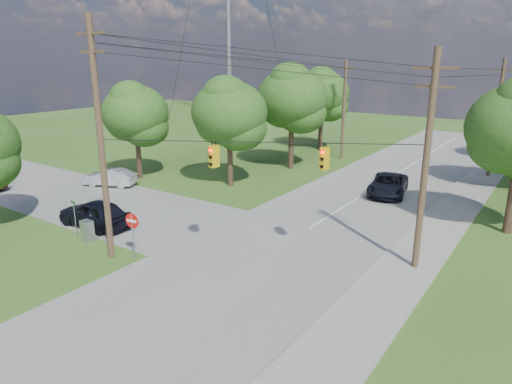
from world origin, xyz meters
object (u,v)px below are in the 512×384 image
Objects in this scene: pole_north_e at (496,118)px; do_not_enter_sign at (132,226)px; pole_north_w at (344,108)px; pole_ne at (426,161)px; car_cross_silver at (110,177)px; car_main_north at (388,185)px; pole_sw at (100,139)px; control_cabinet at (87,231)px; car_cross_dark at (95,213)px.

pole_north_e is 4.07× the size of do_not_enter_sign.
pole_north_e is 1.00× the size of pole_north_w.
pole_ne is 26.03m from pole_north_w.
car_cross_silver is 22.01m from car_main_north.
pole_ne is 2.47× the size of car_cross_silver.
pole_sw is at bearing -150.62° from pole_ne.
control_cabinet is at bearing -156.76° from pole_ne.
car_cross_dark is (-3.98, -27.30, -4.24)m from pole_north_w.
pole_north_w is at bearing 84.59° from do_not_enter_sign.
pole_north_e is at bearing 0.00° from pole_north_w.
pole_ne reaches higher than car_cross_silver.
do_not_enter_sign is at bearing 28.52° from pole_sw.
do_not_enter_sign reaches higher than control_cabinet.
pole_sw reaches higher than car_main_north.
pole_north_w is at bearing 89.41° from control_cabinet.
do_not_enter_sign is at bearing -121.94° from car_main_north.
pole_north_e is at bearing 50.77° from car_main_north.
pole_north_w is 27.91m from car_cross_dark.
pole_ne is 1.05× the size of pole_north_e.
pole_ne is 1.05× the size of pole_north_w.
pole_north_e is at bearing 65.48° from pole_sw.
car_cross_silver is at bearing -163.27° from car_main_north.
car_main_north is at bearing 94.86° from car_cross_silver.
pole_ne reaches higher than car_cross_dark.
pole_north_e is 2.36× the size of car_cross_silver.
pole_north_e reaches higher than control_cabinet.
car_cross_silver is (-6.94, 6.60, -0.16)m from car_cross_dark.
do_not_enter_sign is at bearing 32.88° from car_cross_silver.
pole_north_e is 8.06× the size of control_cabinet.
control_cabinet is 0.51× the size of do_not_enter_sign.
car_cross_silver reaches higher than control_cabinet.
pole_ne reaches higher than pole_north_e.
pole_sw is 1.14× the size of pole_ne.
pole_north_w is 29.45m from control_cabinet.
car_cross_dark is (-4.38, 2.30, -5.33)m from pole_sw.
pole_ne is 8.47× the size of control_cabinet.
pole_ne is 22.00m from pole_north_e.
control_cabinet is (8.52, -8.30, -0.11)m from car_cross_silver.
pole_ne reaches higher than car_main_north.
car_cross_dark is at bearing -123.22° from pole_north_e.
pole_sw is at bearing -89.23° from pole_north_w.
car_cross_silver is at bearing -140.16° from pole_north_e.
pole_sw is 4.89× the size of do_not_enter_sign.
do_not_enter_sign reaches higher than car_cross_silver.
pole_sw is 4.62m from do_not_enter_sign.
do_not_enter_sign reaches higher than car_main_north.
car_main_north is 4.45× the size of control_cabinet.
control_cabinet is at bearing -131.66° from car_main_north.
control_cabinet is 4.07m from do_not_enter_sign.
car_cross_dark is at bearing 23.07° from car_cross_silver.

